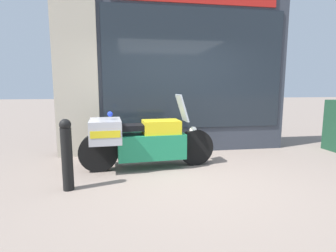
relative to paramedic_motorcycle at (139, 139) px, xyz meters
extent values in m
plane|color=gray|center=(0.88, -0.75, -0.53)|extent=(60.00, 60.00, 0.00)
cube|color=#333842|center=(0.88, 1.25, 1.24)|extent=(5.04, 0.40, 3.54)
cube|color=#B2A893|center=(-1.20, 1.27, 1.24)|extent=(0.87, 0.55, 3.54)
cube|color=#1E262D|center=(1.28, 1.03, 1.29)|extent=(3.94, 0.02, 2.54)
cube|color=slate|center=(1.24, 1.26, -0.25)|extent=(3.72, 0.30, 0.55)
cube|color=silver|center=(1.24, 1.40, 0.61)|extent=(3.72, 0.02, 1.22)
cube|color=beige|center=(1.24, 1.26, 1.21)|extent=(3.72, 0.30, 0.02)
cube|color=maroon|center=(-0.13, 1.26, 1.25)|extent=(0.18, 0.04, 0.06)
cube|color=black|center=(0.56, 1.26, 1.25)|extent=(0.18, 0.04, 0.06)
cube|color=#B7B2A8|center=(1.24, 1.26, 1.25)|extent=(0.18, 0.04, 0.06)
cube|color=navy|center=(1.93, 1.26, 1.25)|extent=(0.18, 0.04, 0.06)
cube|color=#195623|center=(2.62, 1.26, 1.25)|extent=(0.18, 0.04, 0.06)
cube|color=yellow|center=(-0.03, 1.19, 0.16)|extent=(0.19, 0.02, 0.27)
cube|color=#2D8E42|center=(0.82, 1.19, 0.16)|extent=(0.19, 0.02, 0.27)
cube|color=orange|center=(1.67, 1.19, 0.16)|extent=(0.19, 0.02, 0.27)
cube|color=#2866B7|center=(2.52, 1.19, 0.16)|extent=(0.19, 0.01, 0.27)
cylinder|color=black|center=(1.03, 0.07, -0.20)|extent=(0.67, 0.18, 0.66)
cylinder|color=black|center=(-0.70, -0.05, -0.20)|extent=(0.67, 0.18, 0.66)
cube|color=#1E8456|center=(0.21, 0.01, -0.13)|extent=(1.21, 0.58, 0.44)
cube|color=yellow|center=(0.39, 0.03, 0.19)|extent=(0.67, 0.49, 0.26)
cube|color=black|center=(-0.06, 0.00, 0.22)|extent=(0.71, 0.42, 0.10)
cube|color=#B7B7BC|center=(-0.57, -0.04, 0.18)|extent=(0.56, 0.79, 0.38)
cube|color=yellow|center=(-0.57, -0.04, 0.18)|extent=(0.51, 0.79, 0.11)
cube|color=#B2BCC6|center=(0.77, 0.05, 0.54)|extent=(0.20, 0.36, 0.49)
sphere|color=white|center=(0.99, 0.07, 0.12)|extent=(0.14, 0.14, 0.14)
sphere|color=blue|center=(-0.49, -0.03, 0.46)|extent=(0.09, 0.09, 0.09)
cylinder|color=black|center=(-1.05, -0.82, -0.09)|extent=(0.15, 0.15, 0.88)
sphere|color=black|center=(-1.05, -0.82, 0.40)|extent=(0.16, 0.16, 0.16)
camera|label=1|loc=(-0.23, -4.53, 0.91)|focal=28.00mm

